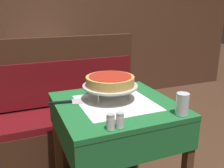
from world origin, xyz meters
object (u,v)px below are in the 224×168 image
Objects in this scene: water_glass_near at (182,104)px; pepper_shaker at (120,120)px; deep_dish_pizza at (110,80)px; salt_shaker at (111,122)px; pizza_server at (70,102)px; dining_table_front at (116,121)px; pizza_pan_stand at (110,87)px; condiment_caddy at (39,53)px; dining_table_rear at (48,67)px; booth_bench at (69,123)px.

pepper_shaker is at bearing -178.02° from water_glass_near.
deep_dish_pizza is 3.84× the size of pepper_shaker.
salt_shaker is 1.02× the size of pepper_shaker.
dining_table_front is at bearing -23.16° from pizza_server.
dining_table_front is at bearing 131.01° from water_glass_near.
water_glass_near is at bearing -53.33° from pizza_pan_stand.
pizza_pan_stand is 4.31× the size of salt_shaker.
water_glass_near is 1.52× the size of salt_shaker.
pepper_shaker is 0.46× the size of condiment_caddy.
dining_table_rear is 3.10× the size of pizza_server.
salt_shaker reaches higher than dining_table_rear.
booth_bench is at bearing 100.10° from dining_table_front.
pepper_shaker reaches higher than dining_table_front.
condiment_caddy is at bearing 94.02° from pepper_shaker.
water_glass_near is 1.55× the size of pepper_shaker.
water_glass_near is at bearing -38.30° from pizza_server.
pizza_server reaches higher than dining_table_rear.
pizza_pan_stand reaches higher than pepper_shaker.
pizza_pan_stand reaches higher than dining_table_front.
pizza_pan_stand is (0.12, -0.70, 0.54)m from booth_bench.
dining_table_front is 6.30× the size of water_glass_near.
water_glass_near is (0.27, -0.37, -0.02)m from pizza_pan_stand.
dining_table_rear is 4.46× the size of condiment_caddy.
pizza_pan_stand is (-0.01, 0.07, 0.21)m from dining_table_front.
booth_bench is (0.04, -0.84, -0.36)m from dining_table_rear.
dining_table_rear is 1.93m from pepper_shaker.
dining_table_rear is 0.56× the size of booth_bench.
deep_dish_pizza is at bearing 126.67° from water_glass_near.
dining_table_front is 0.55× the size of booth_bench.
salt_shaker is (-0.03, -1.08, 0.50)m from booth_bench.
pizza_server is 2.04× the size of water_glass_near.
salt_shaker is 0.05m from pepper_shaker.
water_glass_near is at bearing -69.47° from booth_bench.
deep_dish_pizza reaches higher than water_glass_near.
condiment_caddy is at bearing 92.62° from salt_shaker.
condiment_caddy is (-0.25, 1.63, -0.08)m from deep_dish_pizza.
deep_dish_pizza reaches higher than dining_table_rear.
deep_dish_pizza is at bearing 68.06° from salt_shaker.
booth_bench is 17.26× the size of salt_shaker.
salt_shaker is at bearing -87.38° from condiment_caddy.
deep_dish_pizza is at bearing 74.75° from pepper_shaker.
dining_table_front is 2.22× the size of pizza_pan_stand.
dining_table_rear is at bearing -50.20° from condiment_caddy.
deep_dish_pizza is 1.22× the size of pizza_server.
deep_dish_pizza reaches higher than salt_shaker.
pepper_shaker is at bearing -71.12° from pizza_server.
condiment_caddy reaches higher than pepper_shaker.
dining_table_rear is 6.32× the size of water_glass_near.
booth_bench reaches higher than pizza_server.
pizza_server is (-0.26, 0.11, 0.13)m from dining_table_front.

